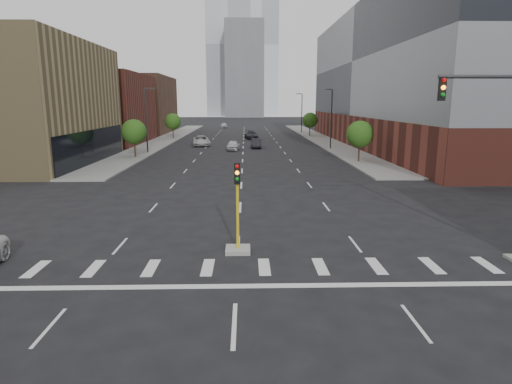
{
  "coord_description": "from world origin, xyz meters",
  "views": [
    {
      "loc": [
        0.4,
        -10.82,
        7.16
      ],
      "look_at": [
        0.94,
        11.25,
        2.5
      ],
      "focal_mm": 30.0,
      "sensor_mm": 36.0,
      "label": 1
    }
  ],
  "objects_px": {
    "median_traffic_signal": "(238,233)",
    "car_deep_right": "(251,135)",
    "car_near_left": "(233,145)",
    "car_mid_right": "(256,143)",
    "car_distant": "(224,125)",
    "car_far_left": "(201,141)"
  },
  "relations": [
    {
      "from": "median_traffic_signal",
      "to": "car_near_left",
      "type": "relative_size",
      "value": 1.02
    },
    {
      "from": "car_mid_right",
      "to": "car_far_left",
      "type": "bearing_deg",
      "value": 159.39
    },
    {
      "from": "median_traffic_signal",
      "to": "car_mid_right",
      "type": "height_order",
      "value": "median_traffic_signal"
    },
    {
      "from": "median_traffic_signal",
      "to": "car_deep_right",
      "type": "height_order",
      "value": "median_traffic_signal"
    },
    {
      "from": "median_traffic_signal",
      "to": "car_mid_right",
      "type": "bearing_deg",
      "value": 87.51
    },
    {
      "from": "median_traffic_signal",
      "to": "car_near_left",
      "type": "xyz_separation_m",
      "value": [
        -1.5,
        45.1,
        -0.24
      ]
    },
    {
      "from": "car_far_left",
      "to": "car_distant",
      "type": "bearing_deg",
      "value": 80.52
    },
    {
      "from": "car_mid_right",
      "to": "median_traffic_signal",
      "type": "bearing_deg",
      "value": -90.93
    },
    {
      "from": "car_far_left",
      "to": "car_deep_right",
      "type": "relative_size",
      "value": 1.09
    },
    {
      "from": "median_traffic_signal",
      "to": "car_far_left",
      "type": "distance_m",
      "value": 52.21
    },
    {
      "from": "car_distant",
      "to": "car_far_left",
      "type": "bearing_deg",
      "value": -100.15
    },
    {
      "from": "median_traffic_signal",
      "to": "car_distant",
      "type": "distance_m",
      "value": 102.44
    },
    {
      "from": "car_mid_right",
      "to": "car_distant",
      "type": "distance_m",
      "value": 54.82
    },
    {
      "from": "car_near_left",
      "to": "car_deep_right",
      "type": "bearing_deg",
      "value": 85.69
    },
    {
      "from": "car_mid_right",
      "to": "car_deep_right",
      "type": "distance_m",
      "value": 16.69
    },
    {
      "from": "median_traffic_signal",
      "to": "car_near_left",
      "type": "bearing_deg",
      "value": 91.9
    },
    {
      "from": "car_distant",
      "to": "car_deep_right",
      "type": "bearing_deg",
      "value": -87.79
    },
    {
      "from": "car_far_left",
      "to": "car_near_left",
      "type": "bearing_deg",
      "value": -58.17
    },
    {
      "from": "car_near_left",
      "to": "car_mid_right",
      "type": "distance_m",
      "value": 4.63
    },
    {
      "from": "car_mid_right",
      "to": "car_distant",
      "type": "height_order",
      "value": "car_mid_right"
    },
    {
      "from": "car_mid_right",
      "to": "car_distant",
      "type": "bearing_deg",
      "value": 99.74
    },
    {
      "from": "car_near_left",
      "to": "car_deep_right",
      "type": "relative_size",
      "value": 0.8
    }
  ]
}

